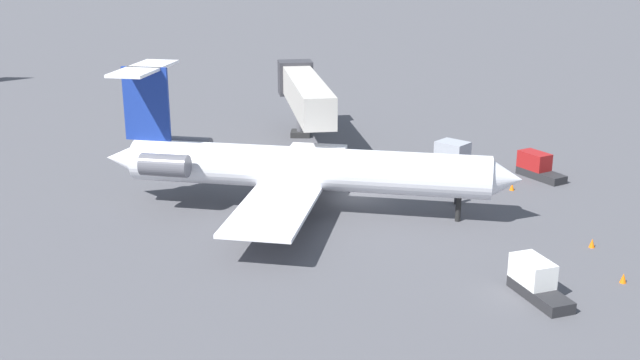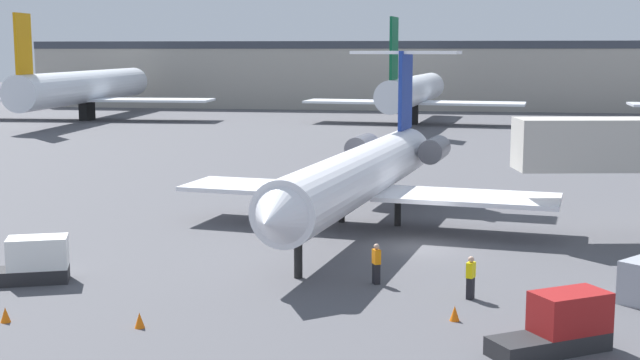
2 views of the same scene
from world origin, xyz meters
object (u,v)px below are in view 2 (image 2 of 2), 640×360
Objects in this scene: regional_jet at (364,171)px; baggage_tug_lead at (29,263)px; traffic_cone_near at (5,315)px; traffic_cone_far at (455,313)px; ground_crew_marshaller at (376,264)px; baggage_tug_trailing at (561,325)px; traffic_cone_mid at (140,320)px; parked_airliner_west_mid at (413,92)px; parked_airliner_west_end at (86,88)px; ground_crew_loader at (471,277)px.

baggage_tug_lead is (-12.47, -13.22, -2.29)m from regional_jet.
traffic_cone_far is at bearing 9.75° from traffic_cone_near.
baggage_tug_trailing is (6.58, -7.05, -0.02)m from ground_crew_marshaller.
traffic_cone_mid is 85.70m from parked_airliner_west_mid.
traffic_cone_mid is at bearing -64.80° from parked_airliner_west_end.
ground_crew_marshaller is (1.73, -11.17, -2.27)m from regional_jet.
regional_jet is 51.38× the size of traffic_cone_mid.
traffic_cone_far is (-0.58, -2.87, -0.58)m from ground_crew_loader.
traffic_cone_near is at bearing -150.16° from ground_crew_marshaller.
baggage_tug_trailing is 0.12× the size of parked_airliner_west_mid.
traffic_cone_far is 83.23m from parked_airliner_west_mid.
baggage_tug_lead is 0.12× the size of parked_airliner_west_mid.
parked_airliner_west_end is at bearing 124.46° from regional_jet.
ground_crew_loader is 80.40m from parked_airliner_west_mid.
ground_crew_loader is 0.40× the size of baggage_tug_lead.
baggage_tug_lead is at bearing -98.13° from parked_airliner_west_mid.
traffic_cone_mid is at bearing -154.56° from ground_crew_loader.
ground_crew_marshaller is at bearing -81.19° from regional_jet.
ground_crew_loader is at bearing 78.57° from traffic_cone_far.
ground_crew_loader is 18.01m from baggage_tug_lead.
parked_airliner_west_mid is at bearing 94.09° from traffic_cone_far.
traffic_cone_mid is 93.86m from parked_airliner_west_end.
baggage_tug_lead reaches higher than traffic_cone_near.
ground_crew_marshaller is 3.07× the size of traffic_cone_far.
traffic_cone_far is (17.42, -2.40, -0.56)m from baggage_tug_lead.
ground_crew_marshaller is 0.40× the size of baggage_tug_lead.
baggage_tug_lead is at bearing 172.14° from traffic_cone_far.
regional_jet is 16.72× the size of ground_crew_marshaller.
traffic_cone_far is at bearing -85.91° from parked_airliner_west_mid.
regional_jet is at bearing 107.60° from traffic_cone_far.
ground_crew_marshaller is at bearing 157.31° from ground_crew_loader.
traffic_cone_near is 1.00× the size of traffic_cone_mid.
ground_crew_marshaller is 3.07× the size of traffic_cone_mid.
traffic_cone_near is at bearing -179.67° from baggage_tug_trailing.
parked_airliner_west_end is at bearing 112.39° from traffic_cone_near.
baggage_tug_trailing is at bearing 0.33° from traffic_cone_near.
baggage_tug_lead is at bearing -133.32° from regional_jet.
baggage_tug_trailing is (2.77, -5.46, -0.02)m from ground_crew_loader.
baggage_tug_trailing is 7.49× the size of traffic_cone_far.
baggage_tug_trailing is at bearing -83.81° from parked_airliner_west_mid.
traffic_cone_near and traffic_cone_mid have the same top height.
parked_airliner_west_mid is (9.77, 85.63, 3.94)m from traffic_cone_near.
ground_crew_marshaller is 1.00× the size of ground_crew_loader.
regional_jet is 18.31m from baggage_tug_lead.
traffic_cone_far is at bearing -7.86° from baggage_tug_lead.
traffic_cone_near is 0.02× the size of parked_airliner_west_mid.
ground_crew_loader is 12.60m from traffic_cone_mid.
ground_crew_marshaller reaches higher than traffic_cone_near.
regional_jet is at bearing 114.52° from baggage_tug_trailing.
ground_crew_marshaller is 0.04× the size of parked_airliner_west_end.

